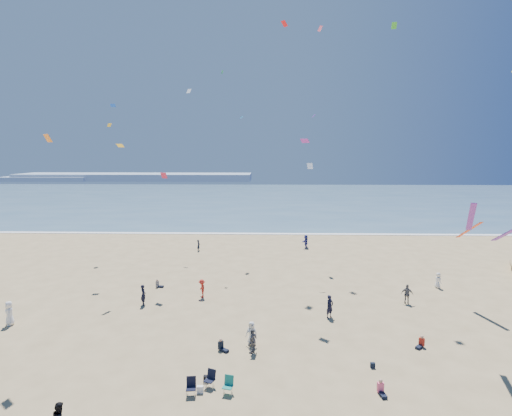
{
  "coord_description": "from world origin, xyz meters",
  "views": [
    {
      "loc": [
        2.75,
        -19.13,
        13.28
      ],
      "look_at": [
        2.0,
        8.0,
        9.48
      ],
      "focal_mm": 28.0,
      "sensor_mm": 36.0,
      "label": 1
    }
  ],
  "objects": [
    {
      "name": "ground",
      "position": [
        0.0,
        0.0,
        0.0
      ],
      "size": [
        220.0,
        220.0,
        0.0
      ],
      "primitive_type": "plane",
      "color": "tan",
      "rests_on": "ground"
    },
    {
      "name": "seated_group",
      "position": [
        3.83,
        5.91,
        0.42
      ],
      "size": [
        22.45,
        23.45,
        0.84
      ],
      "color": "white",
      "rests_on": "ground"
    },
    {
      "name": "navy_bag",
      "position": [
        9.36,
        4.22,
        0.17
      ],
      "size": [
        0.28,
        0.18,
        0.34
      ],
      "primitive_type": "cube",
      "color": "black",
      "rests_on": "ground"
    },
    {
      "name": "kites_aloft",
      "position": [
        10.04,
        13.89,
        14.32
      ],
      "size": [
        44.92,
        39.36,
        26.28
      ],
      "color": "green",
      "rests_on": "ground"
    },
    {
      "name": "headland_far",
      "position": [
        -60.0,
        170.0,
        1.6
      ],
      "size": [
        110.0,
        20.0,
        3.2
      ],
      "primitive_type": "cube",
      "color": "#7A8EA8",
      "rests_on": "ground"
    },
    {
      "name": "chair_cluster",
      "position": [
        -0.41,
        1.38,
        0.5
      ],
      "size": [
        2.69,
        1.53,
        1.0
      ],
      "color": "black",
      "rests_on": "ground"
    },
    {
      "name": "standing_flyers",
      "position": [
        2.64,
        13.04,
        0.86
      ],
      "size": [
        38.48,
        41.39,
        1.89
      ],
      "color": "silver",
      "rests_on": "ground"
    },
    {
      "name": "black_backpack",
      "position": [
        -0.76,
        2.43,
        0.19
      ],
      "size": [
        0.3,
        0.22,
        0.38
      ],
      "primitive_type": "cube",
      "color": "black",
      "rests_on": "ground"
    },
    {
      "name": "ocean",
      "position": [
        0.0,
        95.0,
        0.03
      ],
      "size": [
        220.0,
        100.0,
        0.06
      ],
      "primitive_type": "cube",
      "color": "#476B84",
      "rests_on": "ground"
    },
    {
      "name": "headland_near",
      "position": [
        -100.0,
        165.0,
        1.0
      ],
      "size": [
        40.0,
        14.0,
        2.0
      ],
      "primitive_type": "cube",
      "color": "#7A8EA8",
      "rests_on": "ground"
    },
    {
      "name": "white_tote",
      "position": [
        -0.93,
        1.35,
        0.2
      ],
      "size": [
        0.35,
        0.2,
        0.4
      ],
      "primitive_type": "cube",
      "color": "white",
      "rests_on": "ground"
    },
    {
      "name": "surf_line",
      "position": [
        0.0,
        45.0,
        0.04
      ],
      "size": [
        220.0,
        1.2,
        0.08
      ],
      "primitive_type": "cube",
      "color": "white",
      "rests_on": "ground"
    }
  ]
}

